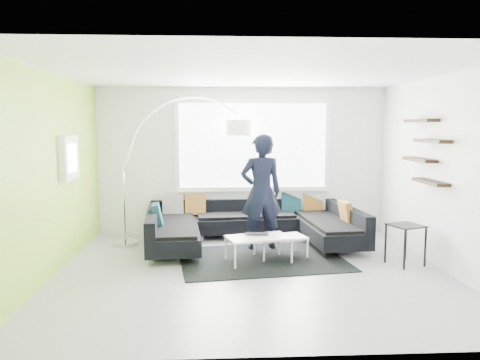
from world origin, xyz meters
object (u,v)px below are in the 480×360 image
arc_lamp (123,171)px  sectional_sofa (252,226)px  coffee_table (270,247)px  laptop (257,235)px  person (261,192)px  side_table (405,245)px

arc_lamp → sectional_sofa: bearing=-17.1°
sectional_sofa → coffee_table: bearing=-82.1°
laptop → coffee_table: bearing=20.1°
person → laptop: (-0.13, -0.72, -0.56)m
arc_lamp → laptop: 2.64m
sectional_sofa → side_table: sectional_sofa is taller
side_table → laptop: 2.22m
sectional_sofa → side_table: (2.20, -1.28, -0.03)m
arc_lamp → person: arc_lamp is taller
side_table → person: bearing=153.5°
sectional_sofa → arc_lamp: arc_lamp is taller
arc_lamp → person: 2.41m
laptop → sectional_sofa: bearing=94.2°
sectional_sofa → side_table: 2.55m
coffee_table → side_table: 2.03m
coffee_table → laptop: size_ratio=3.27×
laptop → side_table: bearing=-3.9°
coffee_table → person: bearing=81.2°
side_table → person: (-2.07, 1.03, 0.66)m
coffee_table → arc_lamp: size_ratio=0.46×
coffee_table → arc_lamp: arc_lamp is taller
coffee_table → person: 1.02m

